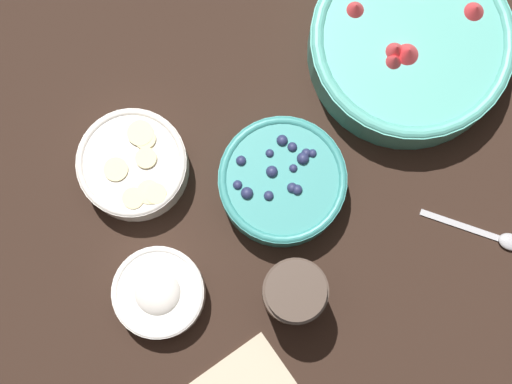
# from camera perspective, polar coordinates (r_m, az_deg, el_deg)

# --- Properties ---
(ground_plane) EXTENTS (4.00, 4.00, 0.00)m
(ground_plane) POSITION_cam_1_polar(r_m,az_deg,el_deg) (1.13, 3.63, 1.54)
(ground_plane) COLOR black
(bowl_strawberries) EXTENTS (0.26, 0.26, 0.08)m
(bowl_strawberries) POSITION_cam_1_polar(r_m,az_deg,el_deg) (1.15, 10.24, 9.66)
(bowl_strawberries) COLOR #56B7A8
(bowl_strawberries) RESTS_ON ground_plane
(bowl_blueberries) EXTENTS (0.16, 0.16, 0.06)m
(bowl_blueberries) POSITION_cam_1_polar(r_m,az_deg,el_deg) (1.10, 1.75, 0.70)
(bowl_blueberries) COLOR teal
(bowl_blueberries) RESTS_ON ground_plane
(bowl_bananas) EXTENTS (0.14, 0.14, 0.05)m
(bowl_bananas) POSITION_cam_1_polar(r_m,az_deg,el_deg) (1.11, -8.19, 1.81)
(bowl_bananas) COLOR silver
(bowl_bananas) RESTS_ON ground_plane
(bowl_cream) EXTENTS (0.12, 0.12, 0.05)m
(bowl_cream) POSITION_cam_1_polar(r_m,az_deg,el_deg) (1.09, -6.50, -6.69)
(bowl_cream) COLOR white
(bowl_cream) RESTS_ON ground_plane
(jar_chocolate) EXTENTS (0.08, 0.08, 0.11)m
(jar_chocolate) POSITION_cam_1_polar(r_m,az_deg,el_deg) (1.06, 2.55, -6.72)
(jar_chocolate) COLOR #4C3D33
(jar_chocolate) RESTS_ON ground_plane
(spoon) EXTENTS (0.09, 0.12, 0.01)m
(spoon) POSITION_cam_1_polar(r_m,az_deg,el_deg) (1.15, 15.41, -2.81)
(spoon) COLOR #B2B2B7
(spoon) RESTS_ON ground_plane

